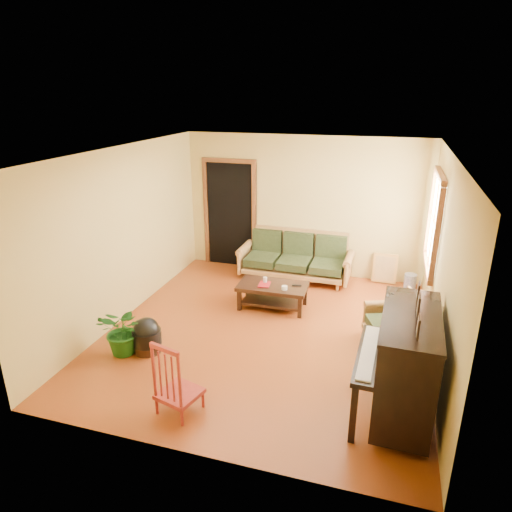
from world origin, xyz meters
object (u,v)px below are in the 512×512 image
(ceramic_crock, at_px, (410,281))
(footstool, at_px, (147,339))
(coffee_table, at_px, (273,296))
(armchair, at_px, (392,320))
(sofa, at_px, (295,257))
(red_chair, at_px, (178,376))
(potted_plant, at_px, (124,331))
(piano, at_px, (406,367))

(ceramic_crock, bearing_deg, footstool, -136.86)
(coffee_table, relative_size, armchair, 1.46)
(sofa, relative_size, red_chair, 2.29)
(sofa, bearing_deg, footstool, -113.31)
(sofa, height_order, potted_plant, sofa)
(sofa, xyz_separation_m, ceramic_crock, (2.07, 0.16, -0.30))
(sofa, distance_m, footstool, 3.36)
(armchair, xyz_separation_m, potted_plant, (-3.40, -1.26, -0.03))
(ceramic_crock, distance_m, potted_plant, 4.99)
(armchair, relative_size, red_chair, 0.85)
(coffee_table, relative_size, ceramic_crock, 4.13)
(footstool, distance_m, potted_plant, 0.33)
(footstool, xyz_separation_m, red_chair, (0.96, -0.98, 0.26))
(footstool, height_order, ceramic_crock, footstool)
(coffee_table, xyz_separation_m, ceramic_crock, (2.16, 1.44, -0.07))
(coffee_table, bearing_deg, footstool, -125.70)
(piano, bearing_deg, coffee_table, 135.20)
(red_chair, distance_m, ceramic_crock, 4.89)
(coffee_table, distance_m, ceramic_crock, 2.59)
(potted_plant, bearing_deg, footstool, 26.96)
(ceramic_crock, xyz_separation_m, potted_plant, (-3.69, -3.35, 0.21))
(sofa, distance_m, coffee_table, 1.30)
(piano, height_order, footstool, piano)
(coffee_table, distance_m, armchair, 1.98)
(sofa, xyz_separation_m, piano, (1.93, -3.40, 0.17))
(armchair, height_order, ceramic_crock, armchair)
(sofa, bearing_deg, potted_plant, -116.21)
(coffee_table, relative_size, footstool, 2.86)
(footstool, bearing_deg, coffee_table, 54.30)
(red_chair, bearing_deg, piano, 30.54)
(armchair, distance_m, red_chair, 3.04)
(piano, xyz_separation_m, red_chair, (-2.33, -0.64, -0.16))
(armchair, relative_size, piano, 0.55)
(piano, bearing_deg, sofa, 121.28)
(coffee_table, height_order, piano, piano)
(ceramic_crock, height_order, potted_plant, potted_plant)
(armchair, height_order, footstool, armchair)
(piano, distance_m, potted_plant, 3.56)
(coffee_table, relative_size, piano, 0.81)
(footstool, relative_size, potted_plant, 0.56)
(sofa, relative_size, armchair, 2.70)
(armchair, bearing_deg, sofa, 111.73)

